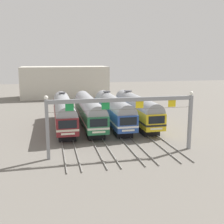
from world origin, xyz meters
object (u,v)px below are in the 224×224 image
commuter_train_green (89,110)px  commuter_train_yellow (136,108)px  catenary_gantry (123,110)px  commuter_train_maroon (64,111)px  commuter_train_blue (113,109)px

commuter_train_green → commuter_train_yellow: (7.82, 0.00, 0.00)m
catenary_gantry → commuter_train_yellow: bearing=66.5°
commuter_train_maroon → commuter_train_blue: 7.82m
commuter_train_blue → catenary_gantry: size_ratio=1.06×
commuter_train_maroon → catenary_gantry: 14.91m
commuter_train_green → commuter_train_maroon: bearing=179.9°
commuter_train_blue → commuter_train_yellow: (3.91, 0.00, 0.00)m
commuter_train_maroon → catenary_gantry: (5.87, -13.50, 2.40)m
commuter_train_green → commuter_train_blue: size_ratio=1.00×
catenary_gantry → commuter_train_green: bearing=98.2°
commuter_train_green → commuter_train_yellow: 7.82m
commuter_train_blue → catenary_gantry: bearing=-98.2°
commuter_train_green → commuter_train_blue: commuter_train_blue is taller
commuter_train_yellow → catenary_gantry: (-5.87, -13.50, 2.40)m
commuter_train_maroon → commuter_train_yellow: size_ratio=1.00×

